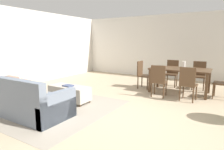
{
  "coord_description": "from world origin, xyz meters",
  "views": [
    {
      "loc": [
        1.83,
        -3.42,
        1.57
      ],
      "look_at": [
        -1.04,
        1.33,
        0.61
      ],
      "focal_mm": 31.17,
      "sensor_mm": 36.0,
      "label": 1
    }
  ],
  "objects_px": {
    "dining_chair_far_left": "(172,72)",
    "vase_centerpiece": "(184,65)",
    "dining_chair_near_left": "(159,79)",
    "book_on_ottoman": "(68,86)",
    "dining_table": "(180,71)",
    "dining_chair_far_right": "(199,74)",
    "couch": "(22,101)",
    "dining_chair_near_right": "(188,82)",
    "dining_chair_head_west": "(142,73)",
    "ottoman_table": "(70,93)"
  },
  "relations": [
    {
      "from": "dining_chair_far_right",
      "to": "ottoman_table",
      "type": "bearing_deg",
      "value": -129.71
    },
    {
      "from": "dining_chair_near_left",
      "to": "dining_chair_near_right",
      "type": "distance_m",
      "value": 0.78
    },
    {
      "from": "vase_centerpiece",
      "to": "dining_table",
      "type": "bearing_deg",
      "value": -163.02
    },
    {
      "from": "dining_chair_head_west",
      "to": "dining_chair_far_left",
      "type": "bearing_deg",
      "value": 46.72
    },
    {
      "from": "couch",
      "to": "vase_centerpiece",
      "type": "distance_m",
      "value": 4.53
    },
    {
      "from": "dining_chair_far_left",
      "to": "book_on_ottoman",
      "type": "height_order",
      "value": "dining_chair_far_left"
    },
    {
      "from": "couch",
      "to": "vase_centerpiece",
      "type": "xyz_separation_m",
      "value": [
        2.64,
        3.64,
        0.57
      ]
    },
    {
      "from": "couch",
      "to": "dining_chair_far_left",
      "type": "bearing_deg",
      "value": 64.59
    },
    {
      "from": "dining_chair_near_left",
      "to": "dining_chair_far_left",
      "type": "relative_size",
      "value": 1.0
    },
    {
      "from": "ottoman_table",
      "to": "dining_table",
      "type": "xyz_separation_m",
      "value": [
        2.27,
        2.43,
        0.43
      ]
    },
    {
      "from": "ottoman_table",
      "to": "dining_table",
      "type": "bearing_deg",
      "value": 46.93
    },
    {
      "from": "couch",
      "to": "dining_chair_near_left",
      "type": "distance_m",
      "value": 3.53
    },
    {
      "from": "ottoman_table",
      "to": "dining_table",
      "type": "distance_m",
      "value": 3.35
    },
    {
      "from": "ottoman_table",
      "to": "dining_chair_far_left",
      "type": "distance_m",
      "value": 3.74
    },
    {
      "from": "dining_table",
      "to": "dining_chair_near_right",
      "type": "height_order",
      "value": "dining_chair_near_right"
    },
    {
      "from": "dining_table",
      "to": "dining_chair_far_right",
      "type": "distance_m",
      "value": 0.97
    },
    {
      "from": "couch",
      "to": "book_on_ottoman",
      "type": "distance_m",
      "value": 1.18
    },
    {
      "from": "dining_chair_near_right",
      "to": "dining_chair_head_west",
      "type": "xyz_separation_m",
      "value": [
        -1.6,
        0.8,
        0.0
      ]
    },
    {
      "from": "dining_chair_near_left",
      "to": "dining_chair_head_west",
      "type": "xyz_separation_m",
      "value": [
        -0.82,
        0.82,
        0.0
      ]
    },
    {
      "from": "dining_table",
      "to": "vase_centerpiece",
      "type": "xyz_separation_m",
      "value": [
        0.09,
        0.03,
        0.2
      ]
    },
    {
      "from": "dining_chair_far_left",
      "to": "dining_chair_far_right",
      "type": "distance_m",
      "value": 0.88
    },
    {
      "from": "dining_chair_far_right",
      "to": "book_on_ottoman",
      "type": "bearing_deg",
      "value": -129.42
    },
    {
      "from": "dining_table",
      "to": "ottoman_table",
      "type": "bearing_deg",
      "value": -133.07
    },
    {
      "from": "dining_chair_near_left",
      "to": "book_on_ottoman",
      "type": "height_order",
      "value": "dining_chair_near_left"
    },
    {
      "from": "dining_chair_near_right",
      "to": "dining_chair_far_right",
      "type": "height_order",
      "value": "same"
    },
    {
      "from": "couch",
      "to": "dining_chair_far_left",
      "type": "height_order",
      "value": "dining_chair_far_left"
    },
    {
      "from": "vase_centerpiece",
      "to": "book_on_ottoman",
      "type": "xyz_separation_m",
      "value": [
        -2.37,
        -2.49,
        -0.43
      ]
    },
    {
      "from": "dining_chair_near_right",
      "to": "dining_chair_far_right",
      "type": "bearing_deg",
      "value": 87.95
    },
    {
      "from": "couch",
      "to": "vase_centerpiece",
      "type": "bearing_deg",
      "value": 54.07
    },
    {
      "from": "dining_table",
      "to": "dining_chair_near_left",
      "type": "distance_m",
      "value": 0.92
    },
    {
      "from": "couch",
      "to": "book_on_ottoman",
      "type": "height_order",
      "value": "couch"
    },
    {
      "from": "dining_table",
      "to": "dining_chair_near_left",
      "type": "bearing_deg",
      "value": -115.73
    },
    {
      "from": "dining_chair_near_right",
      "to": "book_on_ottoman",
      "type": "relative_size",
      "value": 3.54
    },
    {
      "from": "dining_chair_near_left",
      "to": "dining_chair_far_left",
      "type": "height_order",
      "value": "same"
    },
    {
      "from": "dining_chair_far_right",
      "to": "vase_centerpiece",
      "type": "bearing_deg",
      "value": -113.41
    },
    {
      "from": "dining_chair_near_right",
      "to": "book_on_ottoman",
      "type": "xyz_separation_m",
      "value": [
        -2.66,
        -1.67,
        -0.08
      ]
    },
    {
      "from": "book_on_ottoman",
      "to": "ottoman_table",
      "type": "bearing_deg",
      "value": 82.55
    },
    {
      "from": "dining_table",
      "to": "dining_chair_near_left",
      "type": "relative_size",
      "value": 1.87
    },
    {
      "from": "ottoman_table",
      "to": "vase_centerpiece",
      "type": "xyz_separation_m",
      "value": [
        2.36,
        2.45,
        0.63
      ]
    },
    {
      "from": "dining_chair_near_left",
      "to": "book_on_ottoman",
      "type": "xyz_separation_m",
      "value": [
        -1.88,
        -1.65,
        -0.08
      ]
    },
    {
      "from": "dining_chair_near_right",
      "to": "ottoman_table",
      "type": "bearing_deg",
      "value": -148.54
    },
    {
      "from": "dining_chair_far_left",
      "to": "vase_centerpiece",
      "type": "height_order",
      "value": "vase_centerpiece"
    },
    {
      "from": "dining_table",
      "to": "dining_chair_far_right",
      "type": "relative_size",
      "value": 1.87
    },
    {
      "from": "dining_chair_near_left",
      "to": "dining_chair_far_right",
      "type": "height_order",
      "value": "same"
    },
    {
      "from": "dining_chair_near_left",
      "to": "book_on_ottoman",
      "type": "relative_size",
      "value": 3.54
    },
    {
      "from": "dining_chair_near_right",
      "to": "dining_table",
      "type": "bearing_deg",
      "value": 115.88
    },
    {
      "from": "dining_chair_head_west",
      "to": "ottoman_table",
      "type": "bearing_deg",
      "value": -113.49
    },
    {
      "from": "dining_chair_far_right",
      "to": "dining_chair_head_west",
      "type": "height_order",
      "value": "same"
    },
    {
      "from": "dining_chair_head_west",
      "to": "vase_centerpiece",
      "type": "height_order",
      "value": "vase_centerpiece"
    },
    {
      "from": "dining_chair_far_left",
      "to": "dining_chair_head_west",
      "type": "relative_size",
      "value": 1.0
    }
  ]
}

